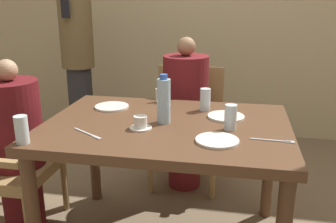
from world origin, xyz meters
name	(u,v)px	position (x,y,z in m)	size (l,w,h in m)	color
dining_table	(166,140)	(0.00, 0.00, 0.65)	(1.29, 0.92, 0.74)	brown
diner_in_left_chair	(16,146)	(-0.90, 0.00, 0.54)	(0.32, 0.32, 1.05)	#5B1419
chair_far_side	(188,121)	(0.00, 0.85, 0.47)	(0.51, 0.51, 0.86)	#A88451
diner_in_far_chair	(185,113)	(0.00, 0.72, 0.57)	(0.32, 0.32, 1.12)	maroon
standing_host	(78,54)	(-1.02, 1.22, 0.89)	(0.28, 0.32, 1.66)	#2D2D33
plate_main_left	(226,116)	(0.31, 0.15, 0.75)	(0.20, 0.20, 0.01)	white
plate_main_right	(217,140)	(0.28, -0.21, 0.75)	(0.20, 0.20, 0.01)	white
plate_dessert_center	(112,107)	(-0.38, 0.22, 0.75)	(0.20, 0.20, 0.01)	white
teacup_with_saucer	(141,123)	(-0.11, -0.11, 0.77)	(0.11, 0.11, 0.07)	white
water_bottle	(164,100)	(-0.02, 0.01, 0.86)	(0.07, 0.07, 0.26)	#A3C6DB
glass_tall_near	(231,117)	(0.33, -0.04, 0.81)	(0.06, 0.06, 0.13)	silver
glass_tall_mid	(22,130)	(-0.59, -0.40, 0.81)	(0.06, 0.06, 0.13)	silver
glass_tall_far	(205,100)	(0.18, 0.27, 0.81)	(0.06, 0.06, 0.13)	silver
salt_shaker	(158,95)	(-0.13, 0.39, 0.78)	(0.03, 0.03, 0.09)	white
pepper_shaker	(164,96)	(-0.09, 0.39, 0.78)	(0.03, 0.03, 0.08)	#4C3D2D
fork_beside_plate	(277,141)	(0.55, -0.16, 0.74)	(0.20, 0.03, 0.00)	silver
knife_beside_plate	(88,134)	(-0.34, -0.24, 0.74)	(0.19, 0.13, 0.00)	silver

